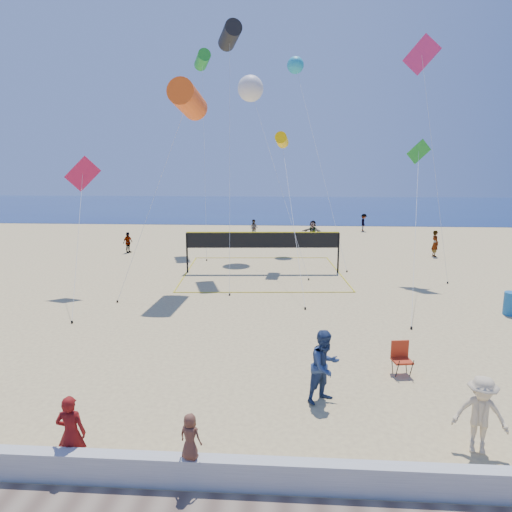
# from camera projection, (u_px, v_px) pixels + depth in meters

# --- Properties ---
(ground) EXTENTS (120.00, 120.00, 0.00)m
(ground) POSITION_uv_depth(u_px,v_px,m) (273.00, 407.00, 11.42)
(ground) COLOR #D7C079
(ground) RESTS_ON ground
(ocean) EXTENTS (140.00, 50.00, 0.03)m
(ocean) POSITION_uv_depth(u_px,v_px,m) (285.00, 206.00, 72.17)
(ocean) COLOR navy
(ocean) RESTS_ON ground
(seawall) EXTENTS (32.00, 0.30, 0.60)m
(seawall) POSITION_uv_depth(u_px,v_px,m) (268.00, 475.00, 8.42)
(seawall) COLOR silver
(seawall) RESTS_ON ground
(woman) EXTENTS (0.60, 0.41, 1.58)m
(woman) POSITION_uv_depth(u_px,v_px,m) (71.00, 434.00, 8.88)
(woman) COLOR maroon
(woman) RESTS_ON ground
(toddler) EXTENTS (0.50, 0.40, 0.88)m
(toddler) POSITION_uv_depth(u_px,v_px,m) (190.00, 437.00, 8.35)
(toddler) COLOR brown
(toddler) RESTS_ON seawall
(bystander_a) EXTENTS (1.17, 1.14, 1.89)m
(bystander_a) POSITION_uv_depth(u_px,v_px,m) (325.00, 366.00, 11.55)
(bystander_a) COLOR navy
(bystander_a) RESTS_ON ground
(bystander_b) EXTENTS (1.22, 0.90, 1.68)m
(bystander_b) POSITION_uv_depth(u_px,v_px,m) (481.00, 415.00, 9.46)
(bystander_b) COLOR #D2B98C
(bystander_b) RESTS_ON ground
(far_person_0) EXTENTS (0.68, 0.94, 1.47)m
(far_person_0) POSITION_uv_depth(u_px,v_px,m) (128.00, 242.00, 32.23)
(far_person_0) COLOR gray
(far_person_0) RESTS_ON ground
(far_person_1) EXTENTS (1.76, 1.36, 1.86)m
(far_person_1) POSITION_uv_depth(u_px,v_px,m) (313.00, 232.00, 35.99)
(far_person_1) COLOR gray
(far_person_1) RESTS_ON ground
(far_person_2) EXTENTS (0.51, 0.70, 1.78)m
(far_person_2) POSITION_uv_depth(u_px,v_px,m) (435.00, 244.00, 30.78)
(far_person_2) COLOR gray
(far_person_2) RESTS_ON ground
(far_person_3) EXTENTS (0.85, 0.75, 1.48)m
(far_person_3) POSITION_uv_depth(u_px,v_px,m) (254.00, 228.00, 40.09)
(far_person_3) COLOR gray
(far_person_3) RESTS_ON ground
(far_person_4) EXTENTS (0.75, 1.14, 1.66)m
(far_person_4) POSITION_uv_depth(u_px,v_px,m) (364.00, 223.00, 43.30)
(far_person_4) COLOR gray
(far_person_4) RESTS_ON ground
(camp_chair) EXTENTS (0.59, 0.70, 1.07)m
(camp_chair) POSITION_uv_depth(u_px,v_px,m) (401.00, 356.00, 13.18)
(camp_chair) COLOR #B42D14
(camp_chair) RESTS_ON ground
(trash_barrel) EXTENTS (0.72, 0.72, 0.94)m
(trash_barrel) POSITION_uv_depth(u_px,v_px,m) (512.00, 304.00, 18.54)
(trash_barrel) COLOR #185F9F
(trash_barrel) RESTS_ON ground
(volleyball_net) EXTENTS (9.44, 9.30, 2.36)m
(volleyball_net) POSITION_uv_depth(u_px,v_px,m) (263.00, 245.00, 25.88)
(volleyball_net) COLOR black
(volleyball_net) RESTS_ON ground
(kite_0) EXTENTS (3.49, 4.74, 9.88)m
(kite_0) POSITION_uv_depth(u_px,v_px,m) (188.00, 100.00, 21.53)
(kite_0) COLOR #EF5113
(kite_0) RESTS_ON ground
(kite_1) EXTENTS (1.63, 7.79, 13.79)m
(kite_1) POSITION_uv_depth(u_px,v_px,m) (230.00, 36.00, 25.37)
(kite_1) COLOR black
(kite_1) RESTS_ON ground
(kite_2) EXTENTS (1.62, 9.78, 7.97)m
(kite_2) POSITION_uv_depth(u_px,v_px,m) (282.00, 140.00, 26.66)
(kite_2) COLOR #FFC602
(kite_2) RESTS_ON ground
(kite_3) EXTENTS (2.38, 5.36, 6.48)m
(kite_3) POSITION_uv_depth(u_px,v_px,m) (82.00, 179.00, 21.46)
(kite_3) COLOR #C91943
(kite_3) RESTS_ON ground
(kite_4) EXTENTS (2.84, 8.54, 7.40)m
(kite_4) POSITION_uv_depth(u_px,v_px,m) (418.00, 163.00, 23.13)
(kite_4) COLOR #219129
(kite_4) RESTS_ON ground
(kite_5) EXTENTS (2.18, 3.66, 12.92)m
(kite_5) POSITION_uv_depth(u_px,v_px,m) (423.00, 64.00, 24.45)
(kite_5) COLOR #BC235F
(kite_5) RESTS_ON ground
(kite_6) EXTENTS (4.64, 8.38, 11.87)m
(kite_6) POSITION_uv_depth(u_px,v_px,m) (251.00, 89.00, 29.83)
(kite_6) COLOR silver
(kite_6) RESTS_ON ground
(kite_7) EXTENTS (3.81, 9.65, 13.76)m
(kite_7) POSITION_uv_depth(u_px,v_px,m) (295.00, 65.00, 32.66)
(kite_7) COLOR teal
(kite_7) RESTS_ON ground
(kite_8) EXTENTS (1.81, 6.62, 14.05)m
(kite_8) POSITION_uv_depth(u_px,v_px,m) (202.00, 60.00, 32.35)
(kite_8) COLOR #219129
(kite_8) RESTS_ON ground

